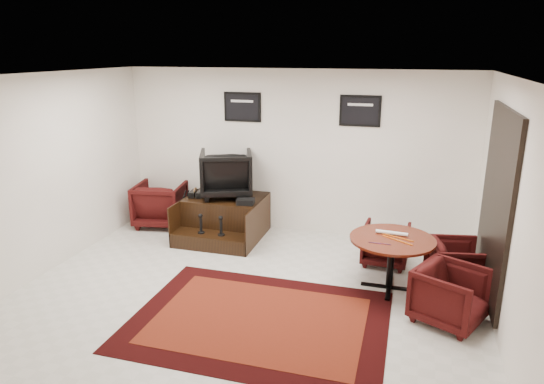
{
  "coord_description": "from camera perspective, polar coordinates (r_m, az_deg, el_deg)",
  "views": [
    {
      "loc": [
        1.92,
        -5.42,
        3.09
      ],
      "look_at": [
        0.09,
        0.9,
        1.16
      ],
      "focal_mm": 32.0,
      "sensor_mm": 36.0,
      "label": 1
    }
  ],
  "objects": [
    {
      "name": "table_chair_back",
      "position": [
        7.45,
        13.25,
        -5.78
      ],
      "size": [
        0.69,
        0.65,
        0.67
      ],
      "primitive_type": "imported",
      "rotation": [
        0.0,
        0.0,
        3.08
      ],
      "color": "black",
      "rests_on": "ground"
    },
    {
      "name": "ground",
      "position": [
        6.52,
        -3.0,
        -11.91
      ],
      "size": [
        6.0,
        6.0,
        0.0
      ],
      "primitive_type": "plane",
      "color": "silver",
      "rests_on": "ground"
    },
    {
      "name": "polish_kit",
      "position": [
        7.87,
        -3.14,
        -1.13
      ],
      "size": [
        0.3,
        0.23,
        0.1
      ],
      "primitive_type": "cube",
      "rotation": [
        0.0,
        0.0,
        0.13
      ],
      "color": "black",
      "rests_on": "shine_podium"
    },
    {
      "name": "shine_podium",
      "position": [
        8.36,
        -5.61,
        -3.1
      ],
      "size": [
        1.31,
        1.35,
        0.68
      ],
      "color": "black",
      "rests_on": "ground"
    },
    {
      "name": "umbrella_hooked",
      "position": [
        8.58,
        -10.38,
        -2.13
      ],
      "size": [
        0.3,
        0.11,
        0.81
      ],
      "primitive_type": null,
      "color": "black",
      "rests_on": "ground"
    },
    {
      "name": "table_chair_corner",
      "position": [
        6.12,
        20.29,
        -11.06
      ],
      "size": [
        0.94,
        0.96,
        0.75
      ],
      "primitive_type": "imported",
      "rotation": [
        0.0,
        0.0,
        1.11
      ],
      "color": "black",
      "rests_on": "ground"
    },
    {
      "name": "table_chair_window",
      "position": [
        7.01,
        20.84,
        -7.72
      ],
      "size": [
        0.76,
        0.79,
        0.71
      ],
      "primitive_type": "imported",
      "rotation": [
        0.0,
        0.0,
        1.75
      ],
      "color": "black",
      "rests_on": "ground"
    },
    {
      "name": "shine_chair",
      "position": [
        8.25,
        -5.41,
        2.46
      ],
      "size": [
        1.08,
        1.05,
        0.87
      ],
      "primitive_type": "imported",
      "rotation": [
        0.0,
        0.0,
        3.51
      ],
      "color": "black",
      "rests_on": "shine_podium"
    },
    {
      "name": "room_shell",
      "position": [
        5.89,
        0.9,
        3.58
      ],
      "size": [
        6.02,
        5.02,
        2.81
      ],
      "color": "white",
      "rests_on": "ground"
    },
    {
      "name": "meeting_table",
      "position": [
        6.59,
        13.93,
        -5.99
      ],
      "size": [
        1.11,
        1.11,
        0.73
      ],
      "color": "#411409",
      "rests_on": "ground"
    },
    {
      "name": "table_clutter",
      "position": [
        6.49,
        14.23,
        -5.44
      ],
      "size": [
        0.56,
        0.38,
        0.01
      ],
      "color": "orange",
      "rests_on": "meeting_table"
    },
    {
      "name": "shoes_pair",
      "position": [
        8.38,
        -8.85,
        -0.21
      ],
      "size": [
        0.25,
        0.3,
        0.1
      ],
      "color": "black",
      "rests_on": "shine_podium"
    },
    {
      "name": "umbrella_black",
      "position": [
        8.52,
        -10.75,
        -2.22
      ],
      "size": [
        0.31,
        0.12,
        0.83
      ],
      "primitive_type": null,
      "color": "black",
      "rests_on": "ground"
    },
    {
      "name": "armchair_side",
      "position": [
        9.03,
        -12.96,
        -1.14
      ],
      "size": [
        0.97,
        0.92,
        0.87
      ],
      "primitive_type": "imported",
      "rotation": [
        0.0,
        0.0,
        3.31
      ],
      "color": "black",
      "rests_on": "ground"
    },
    {
      "name": "paper_roll",
      "position": [
        6.65,
        13.91,
        -4.7
      ],
      "size": [
        0.42,
        0.08,
        0.05
      ],
      "primitive_type": "cylinder",
      "rotation": [
        0.0,
        1.57,
        -0.07
      ],
      "color": "silver",
      "rests_on": "meeting_table"
    },
    {
      "name": "area_rug",
      "position": [
        5.95,
        -1.53,
        -14.83
      ],
      "size": [
        2.99,
        2.24,
        0.01
      ],
      "color": "black",
      "rests_on": "ground"
    }
  ]
}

